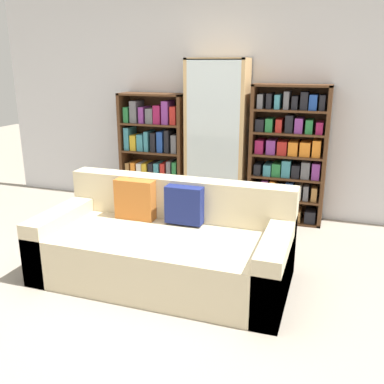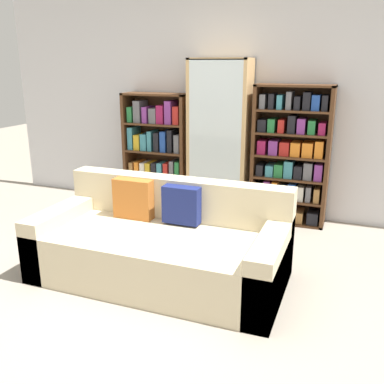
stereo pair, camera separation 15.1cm
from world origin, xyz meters
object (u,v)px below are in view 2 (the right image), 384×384
(display_cabinet, at_px, (220,140))
(bookshelf_right, at_px, (291,158))
(wine_bottle, at_px, (268,219))
(bookshelf_left, at_px, (158,153))
(couch, at_px, (162,246))

(display_cabinet, bearing_deg, bookshelf_right, 1.12)
(display_cabinet, distance_m, wine_bottle, 1.11)
(bookshelf_left, distance_m, display_cabinet, 0.85)
(bookshelf_right, bearing_deg, display_cabinet, -178.88)
(couch, bearing_deg, display_cabinet, 91.53)
(bookshelf_left, xyz_separation_m, bookshelf_right, (1.65, -0.00, 0.07))
(bookshelf_left, bearing_deg, bookshelf_right, -0.00)
(couch, distance_m, wine_bottle, 1.49)
(couch, height_order, wine_bottle, couch)
(bookshelf_left, distance_m, bookshelf_right, 1.65)
(display_cabinet, relative_size, bookshelf_right, 1.18)
(bookshelf_right, distance_m, wine_bottle, 0.74)
(couch, bearing_deg, bookshelf_left, 116.33)
(bookshelf_right, relative_size, wine_bottle, 4.27)
(display_cabinet, distance_m, bookshelf_right, 0.85)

